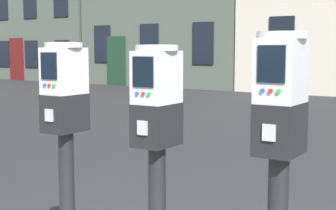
% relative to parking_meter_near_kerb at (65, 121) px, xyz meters
% --- Properties ---
extents(parking_meter_near_kerb, '(0.22, 0.25, 1.46)m').
position_rel_parking_meter_near_kerb_xyz_m(parking_meter_near_kerb, '(0.00, 0.00, 0.00)').
color(parking_meter_near_kerb, black).
rests_on(parking_meter_near_kerb, sidewalk_slab).
extents(parking_meter_twin_adjacent, '(0.22, 0.25, 1.44)m').
position_rel_parking_meter_near_kerb_xyz_m(parking_meter_twin_adjacent, '(0.66, -0.00, -0.01)').
color(parking_meter_twin_adjacent, black).
rests_on(parking_meter_twin_adjacent, sidewalk_slab).
extents(parking_meter_end_of_row, '(0.22, 0.25, 1.50)m').
position_rel_parking_meter_near_kerb_xyz_m(parking_meter_end_of_row, '(1.31, 0.00, 0.02)').
color(parking_meter_end_of_row, black).
rests_on(parking_meter_end_of_row, sidewalk_slab).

